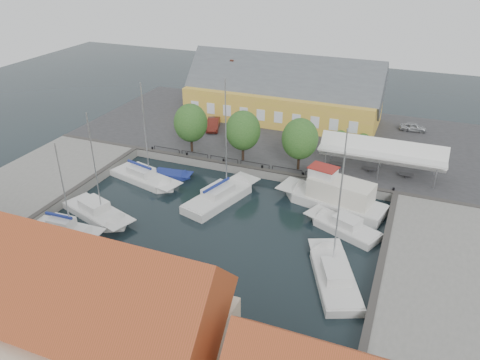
# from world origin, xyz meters

# --- Properties ---
(ground) EXTENTS (140.00, 140.00, 0.00)m
(ground) POSITION_xyz_m (0.00, 0.00, 0.00)
(ground) COLOR black
(ground) RESTS_ON ground
(north_quay) EXTENTS (56.00, 26.00, 1.00)m
(north_quay) POSITION_xyz_m (0.00, 23.00, 0.50)
(north_quay) COLOR #2D2D30
(north_quay) RESTS_ON ground
(west_quay) EXTENTS (12.00, 24.00, 1.00)m
(west_quay) POSITION_xyz_m (-22.00, -2.00, 0.50)
(west_quay) COLOR slate
(west_quay) RESTS_ON ground
(east_quay) EXTENTS (12.00, 24.00, 1.00)m
(east_quay) POSITION_xyz_m (22.00, -2.00, 0.50)
(east_quay) COLOR slate
(east_quay) RESTS_ON ground
(quay_edge_fittings) EXTENTS (56.00, 24.72, 0.40)m
(quay_edge_fittings) POSITION_xyz_m (0.02, 4.75, 1.06)
(quay_edge_fittings) COLOR #383533
(quay_edge_fittings) RESTS_ON north_quay
(warehouse) EXTENTS (28.56, 14.00, 9.55)m
(warehouse) POSITION_xyz_m (-2.60, 28.36, 4.43)
(warehouse) COLOR gold
(warehouse) RESTS_ON north_quay
(tent_canopy) EXTENTS (14.00, 4.00, 2.83)m
(tent_canopy) POSITION_xyz_m (14.00, 14.50, 3.68)
(tent_canopy) COLOR silver
(tent_canopy) RESTS_ON north_quay
(quay_trees) EXTENTS (18.20, 4.20, 6.30)m
(quay_trees) POSITION_xyz_m (-2.00, 12.00, 4.88)
(quay_trees) COLOR black
(quay_trees) RESTS_ON north_quay
(car_silver) EXTENTS (3.73, 1.71, 1.24)m
(car_silver) POSITION_xyz_m (16.77, 29.88, 1.62)
(car_silver) COLOR #A3A6AB
(car_silver) RESTS_ON north_quay
(car_red) EXTENTS (3.03, 4.92, 1.53)m
(car_red) POSITION_xyz_m (-9.75, 20.18, 1.76)
(car_red) COLOR #551A13
(car_red) RESTS_ON north_quay
(center_sailboat) EXTENTS (5.76, 10.52, 13.84)m
(center_sailboat) POSITION_xyz_m (-1.23, 3.43, 0.36)
(center_sailboat) COLOR silver
(center_sailboat) RESTS_ON ground
(trawler) EXTENTS (12.14, 5.90, 5.00)m
(trawler) POSITION_xyz_m (10.44, 6.72, 1.02)
(trawler) COLOR silver
(trawler) RESTS_ON ground
(east_boat_a) EXTENTS (7.99, 5.41, 10.99)m
(east_boat_a) POSITION_xyz_m (12.21, 2.47, 0.26)
(east_boat_a) COLOR silver
(east_boat_a) RESTS_ON ground
(east_boat_c) EXTENTS (6.38, 9.75, 11.95)m
(east_boat_c) POSITION_xyz_m (12.90, -5.26, 0.26)
(east_boat_c) COLOR silver
(east_boat_c) RESTS_ON ground
(west_boat_a) EXTENTS (9.80, 4.99, 12.48)m
(west_boat_a) POSITION_xyz_m (-11.40, 4.31, 0.27)
(west_boat_a) COLOR silver
(west_boat_a) RESTS_ON ground
(west_boat_c) EXTENTS (9.19, 5.46, 11.89)m
(west_boat_c) POSITION_xyz_m (-11.66, -4.14, 0.26)
(west_boat_c) COLOR silver
(west_boat_c) RESTS_ON ground
(west_boat_d) EXTENTS (7.60, 2.49, 10.18)m
(west_boat_d) POSITION_xyz_m (-12.50, -7.94, 0.27)
(west_boat_d) COLOR silver
(west_boat_d) RESTS_ON ground
(launch_sw) EXTENTS (4.71, 3.12, 0.98)m
(launch_sw) POSITION_xyz_m (-13.27, -11.91, 0.09)
(launch_sw) COLOR silver
(launch_sw) RESTS_ON ground
(launch_nw) EXTENTS (4.86, 2.36, 0.88)m
(launch_nw) POSITION_xyz_m (-8.98, 6.58, 0.09)
(launch_nw) COLOR navy
(launch_nw) RESTS_ON ground
(townhouses) EXTENTS (36.30, 8.50, 12.00)m
(townhouses) POSITION_xyz_m (1.93, -23.24, 5.82)
(townhouses) COLOR beige
(townhouses) RESTS_ON south_bank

